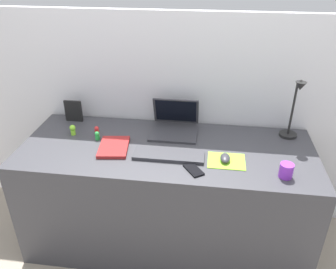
% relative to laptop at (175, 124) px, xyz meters
% --- Properties ---
extents(ground_plane, '(6.00, 6.00, 0.00)m').
position_rel_laptop_xyz_m(ground_plane, '(-0.02, -0.22, -0.79)').
color(ground_plane, gray).
extents(back_wall, '(2.98, 0.05, 1.47)m').
position_rel_laptop_xyz_m(back_wall, '(-0.02, 0.17, -0.06)').
color(back_wall, silver).
rests_on(back_wall, ground_plane).
extents(desk, '(1.78, 0.70, 0.74)m').
position_rel_laptop_xyz_m(desk, '(-0.02, -0.22, -0.42)').
color(desk, '#38383D').
rests_on(desk, ground_plane).
extents(laptop, '(0.30, 0.28, 0.20)m').
position_rel_laptop_xyz_m(laptop, '(0.00, 0.00, 0.00)').
color(laptop, '#333338').
rests_on(laptop, desk).
extents(keyboard, '(0.41, 0.13, 0.02)m').
position_rel_laptop_xyz_m(keyboard, '(0.01, -0.32, -0.04)').
color(keyboard, '#333338').
rests_on(keyboard, desk).
extents(mousepad, '(0.21, 0.17, 0.00)m').
position_rel_laptop_xyz_m(mousepad, '(0.34, -0.32, -0.05)').
color(mousepad, '#8CDB33').
rests_on(mousepad, desk).
extents(mouse, '(0.06, 0.10, 0.03)m').
position_rel_laptop_xyz_m(mouse, '(0.33, -0.32, -0.03)').
color(mouse, '#333338').
rests_on(mouse, mousepad).
extents(cell_phone, '(0.13, 0.14, 0.01)m').
position_rel_laptop_xyz_m(cell_phone, '(0.16, -0.44, -0.05)').
color(cell_phone, black).
rests_on(cell_phone, desk).
extents(desk_lamp, '(0.11, 0.16, 0.40)m').
position_rel_laptop_xyz_m(desk_lamp, '(0.73, -0.00, 0.14)').
color(desk_lamp, black).
rests_on(desk_lamp, desk).
extents(notebook_pad, '(0.20, 0.26, 0.02)m').
position_rel_laptop_xyz_m(notebook_pad, '(-0.33, -0.27, -0.04)').
color(notebook_pad, maroon).
rests_on(notebook_pad, desk).
extents(picture_frame, '(0.12, 0.02, 0.15)m').
position_rel_laptop_xyz_m(picture_frame, '(-0.71, 0.05, 0.02)').
color(picture_frame, black).
rests_on(picture_frame, desk).
extents(coffee_mug, '(0.07, 0.07, 0.08)m').
position_rel_laptop_xyz_m(coffee_mug, '(0.64, -0.43, -0.01)').
color(coffee_mug, purple).
rests_on(coffee_mug, desk).
extents(toy_figurine_red, '(0.03, 0.03, 0.06)m').
position_rel_laptop_xyz_m(toy_figurine_red, '(-0.49, -0.11, -0.02)').
color(toy_figurine_red, red).
rests_on(toy_figurine_red, desk).
extents(toy_figurine_lime, '(0.04, 0.04, 0.07)m').
position_rel_laptop_xyz_m(toy_figurine_lime, '(-0.64, -0.14, -0.02)').
color(toy_figurine_lime, '#8CDB33').
rests_on(toy_figurine_lime, desk).
extents(toy_figurine_green, '(0.03, 0.03, 0.06)m').
position_rel_laptop_xyz_m(toy_figurine_green, '(-0.47, -0.18, -0.02)').
color(toy_figurine_green, green).
rests_on(toy_figurine_green, desk).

